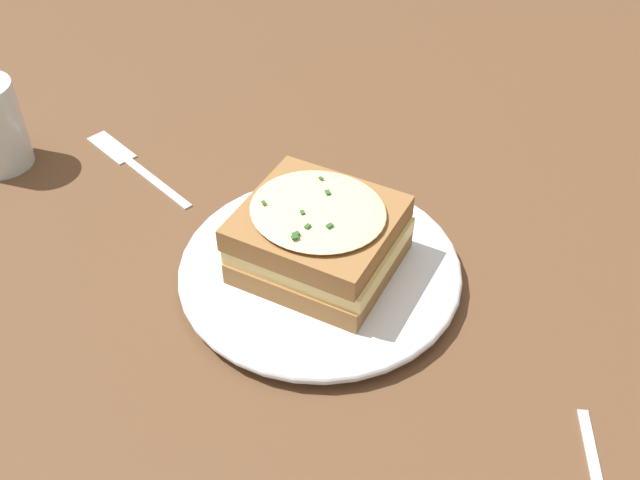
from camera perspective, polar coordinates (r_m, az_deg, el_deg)
ground_plane at (r=0.65m, az=2.14°, el=-4.31°), size 2.40×2.40×0.00m
dinner_plate at (r=0.66m, az=0.00°, el=-2.30°), size 0.25×0.25×0.02m
sandwich at (r=0.63m, az=-0.07°, el=0.24°), size 0.17×0.16×0.07m
fork at (r=0.82m, az=-14.42°, el=5.95°), size 0.13×0.14×0.00m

